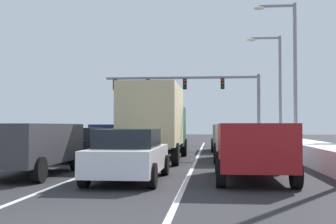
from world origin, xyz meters
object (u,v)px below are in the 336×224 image
(suv_tan_right_lane_third, at_px, (228,135))
(box_truck_center_lane_second, at_px, (155,119))
(sedan_white_center_lane_nearest, at_px, (129,155))
(street_lamp_left_mid, at_px, (3,56))
(traffic_light_gantry, at_px, (199,89))
(suv_silver_right_lane_second, at_px, (237,138))
(sedan_gray_center_lane_third, at_px, (170,139))
(sedan_black_left_lane_second, at_px, (80,144))
(suv_charcoal_left_lane_nearest, at_px, (31,144))
(suv_navy_left_lane_third, at_px, (116,136))
(street_lamp_right_far, at_px, (276,80))
(street_lamp_right_mid, at_px, (290,64))
(suv_red_right_lane_nearest, at_px, (252,146))

(suv_tan_right_lane_third, relative_size, box_truck_center_lane_second, 0.68)
(sedan_white_center_lane_nearest, bearing_deg, street_lamp_left_mid, 135.11)
(traffic_light_gantry, bearing_deg, suv_silver_right_lane_second, -83.18)
(suv_silver_right_lane_second, bearing_deg, traffic_light_gantry, 96.82)
(box_truck_center_lane_second, height_order, traffic_light_gantry, traffic_light_gantry)
(sedan_gray_center_lane_third, xyz_separation_m, sedan_black_left_lane_second, (-3.37, -7.82, 0.00))
(suv_charcoal_left_lane_nearest, distance_m, suv_navy_left_lane_third, 12.01)
(box_truck_center_lane_second, bearing_deg, sedan_gray_center_lane_third, 90.47)
(suv_tan_right_lane_third, height_order, suv_navy_left_lane_third, same)
(box_truck_center_lane_second, relative_size, street_lamp_right_far, 0.84)
(street_lamp_left_mid, bearing_deg, suv_charcoal_left_lane_nearest, -57.13)
(traffic_light_gantry, bearing_deg, suv_tan_right_lane_third, -79.60)
(sedan_black_left_lane_second, xyz_separation_m, traffic_light_gantry, (4.88, 20.06, 4.12))
(suv_charcoal_left_lane_nearest, relative_size, suv_navy_left_lane_third, 1.00)
(suv_charcoal_left_lane_nearest, bearing_deg, street_lamp_right_far, 63.04)
(sedan_white_center_lane_nearest, distance_m, street_lamp_left_mid, 11.74)
(sedan_gray_center_lane_third, bearing_deg, suv_silver_right_lane_second, -61.03)
(sedan_black_left_lane_second, height_order, street_lamp_right_far, street_lamp_right_far)
(suv_tan_right_lane_third, distance_m, box_truck_center_lane_second, 8.73)
(suv_silver_right_lane_second, height_order, street_lamp_right_mid, street_lamp_right_mid)
(suv_red_right_lane_nearest, relative_size, sedan_black_left_lane_second, 1.09)
(street_lamp_right_mid, xyz_separation_m, street_lamp_right_far, (0.06, 6.63, -0.38))
(sedan_white_center_lane_nearest, distance_m, sedan_black_left_lane_second, 7.78)
(box_truck_center_lane_second, relative_size, street_lamp_right_mid, 0.77)
(street_lamp_left_mid, bearing_deg, suv_silver_right_lane_second, 0.60)
(suv_red_right_lane_nearest, relative_size, traffic_light_gantry, 0.35)
(sedan_gray_center_lane_third, height_order, street_lamp_right_mid, street_lamp_right_mid)
(suv_navy_left_lane_third, bearing_deg, suv_charcoal_left_lane_nearest, -90.37)
(sedan_black_left_lane_second, height_order, street_lamp_right_mid, street_lamp_right_mid)
(sedan_white_center_lane_nearest, relative_size, suv_navy_left_lane_third, 0.92)
(suv_red_right_lane_nearest, distance_m, sedan_gray_center_lane_third, 14.67)
(suv_tan_right_lane_third, xyz_separation_m, suv_charcoal_left_lane_nearest, (-6.80, -14.29, 0.00))
(suv_charcoal_left_lane_nearest, distance_m, street_lamp_right_far, 23.99)
(suv_navy_left_lane_third, bearing_deg, sedan_black_left_lane_second, -92.97)
(suv_red_right_lane_nearest, relative_size, suv_navy_left_lane_third, 1.00)
(suv_tan_right_lane_third, distance_m, sedan_black_left_lane_second, 10.90)
(suv_silver_right_lane_second, height_order, box_truck_center_lane_second, box_truck_center_lane_second)
(sedan_white_center_lane_nearest, distance_m, box_truck_center_lane_second, 7.41)
(traffic_light_gantry, bearing_deg, suv_navy_left_lane_third, -108.06)
(suv_silver_right_lane_second, xyz_separation_m, sedan_gray_center_lane_third, (-3.80, 6.87, -0.25))
(box_truck_center_lane_second, relative_size, suv_charcoal_left_lane_nearest, 1.47)
(street_lamp_right_far, bearing_deg, box_truck_center_lane_second, -117.15)
(suv_tan_right_lane_third, bearing_deg, street_lamp_left_mid, -146.22)
(sedan_gray_center_lane_third, bearing_deg, sedan_black_left_lane_second, -113.29)
(suv_silver_right_lane_second, bearing_deg, box_truck_center_lane_second, -171.98)
(street_lamp_right_far, relative_size, street_lamp_left_mid, 1.03)
(sedan_black_left_lane_second, relative_size, traffic_light_gantry, 0.32)
(suv_red_right_lane_nearest, distance_m, suv_tan_right_lane_third, 14.67)
(street_lamp_right_mid, bearing_deg, sedan_gray_center_lane_third, -175.04)
(suv_charcoal_left_lane_nearest, distance_m, sedan_black_left_lane_second, 5.97)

